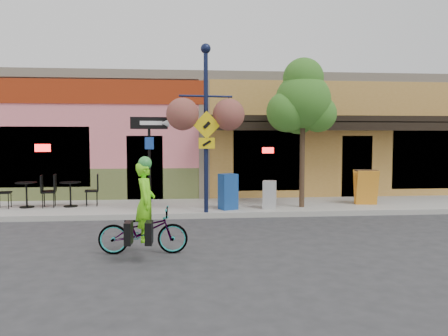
# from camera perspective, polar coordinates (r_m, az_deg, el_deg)

# --- Properties ---
(ground) EXTENTS (90.00, 90.00, 0.00)m
(ground) POSITION_cam_1_polar(r_m,az_deg,el_deg) (11.79, 3.19, -6.95)
(ground) COLOR #2D2D30
(ground) RESTS_ON ground
(sidewalk) EXTENTS (24.00, 3.00, 0.15)m
(sidewalk) POSITION_cam_1_polar(r_m,az_deg,el_deg) (13.72, 1.91, -5.07)
(sidewalk) COLOR #9E9B93
(sidewalk) RESTS_ON ground
(curb) EXTENTS (24.00, 0.12, 0.15)m
(curb) POSITION_cam_1_polar(r_m,az_deg,el_deg) (12.31, 2.80, -6.13)
(curb) COLOR #A8A59E
(curb) RESTS_ON ground
(building) EXTENTS (18.20, 8.20, 4.50)m
(building) POSITION_cam_1_polar(r_m,az_deg,el_deg) (19.02, -0.24, 4.03)
(building) COLOR pink
(building) RESTS_ON ground
(bicycle) EXTENTS (1.73, 0.65, 0.90)m
(bicycle) POSITION_cam_1_polar(r_m,az_deg,el_deg) (8.62, -10.51, -8.05)
(bicycle) COLOR maroon
(bicycle) RESTS_ON ground
(cyclist_rider) EXTENTS (0.38, 0.57, 1.52)m
(cyclist_rider) POSITION_cam_1_polar(r_m,az_deg,el_deg) (8.56, -10.20, -6.01)
(cyclist_rider) COLOR #79FF1A
(cyclist_rider) RESTS_ON ground
(lamp_post) EXTENTS (1.54, 0.76, 4.66)m
(lamp_post) POSITION_cam_1_polar(r_m,az_deg,el_deg) (12.11, -2.38, 5.14)
(lamp_post) COLOR #111938
(lamp_post) RESTS_ON sidewalk
(one_way_sign) EXTENTS (1.03, 0.31, 2.65)m
(one_way_sign) POSITION_cam_1_polar(r_m,az_deg,el_deg) (12.25, -9.71, 0.37)
(one_way_sign) COLOR black
(one_way_sign) RESTS_ON sidewalk
(cafe_set_left) EXTENTS (1.75, 1.04, 1.00)m
(cafe_set_left) POSITION_cam_1_polar(r_m,az_deg,el_deg) (14.29, -24.40, -2.75)
(cafe_set_left) COLOR black
(cafe_set_left) RESTS_ON sidewalk
(cafe_set_right) EXTENTS (1.75, 1.06, 0.98)m
(cafe_set_right) POSITION_cam_1_polar(r_m,az_deg,el_deg) (13.98, -19.43, -2.79)
(cafe_set_right) COLOR black
(cafe_set_right) RESTS_ON sidewalk
(newspaper_box_blue) EXTENTS (0.59, 0.56, 1.03)m
(newspaper_box_blue) POSITION_cam_1_polar(r_m,az_deg,el_deg) (12.72, 0.53, -3.10)
(newspaper_box_blue) COLOR navy
(newspaper_box_blue) RESTS_ON sidewalk
(newspaper_box_grey) EXTENTS (0.46, 0.43, 0.82)m
(newspaper_box_grey) POSITION_cam_1_polar(r_m,az_deg,el_deg) (12.92, 5.97, -3.49)
(newspaper_box_grey) COLOR #ACACAC
(newspaper_box_grey) RESTS_ON sidewalk
(street_tree) EXTENTS (2.25, 2.25, 4.49)m
(street_tree) POSITION_cam_1_polar(r_m,az_deg,el_deg) (13.25, 10.23, 4.62)
(street_tree) COLOR #3D7A26
(street_tree) RESTS_ON sidewalk
(sandwich_board) EXTENTS (0.72, 0.57, 1.09)m
(sandwich_board) POSITION_cam_1_polar(r_m,az_deg,el_deg) (14.19, 18.23, -2.45)
(sandwich_board) COLOR orange
(sandwich_board) RESTS_ON sidewalk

